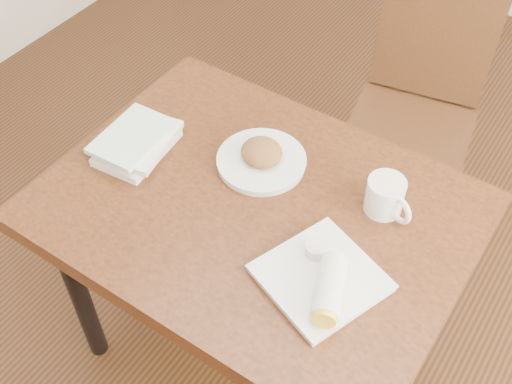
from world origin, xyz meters
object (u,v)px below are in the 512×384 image
Objects in this scene: plate_burrito at (323,281)px; book_stack at (137,143)px; table at (256,226)px; coffee_mug at (386,196)px; chair_far at (418,100)px; plate_scone at (262,158)px.

book_stack is at bearing 170.77° from plate_burrito.
table is 7.71× the size of coffee_mug.
chair_far reaches higher than table.
coffee_mug is at bearing 15.68° from book_stack.
chair_far is 3.75× the size of book_stack.
coffee_mug is (0.35, 0.04, 0.03)m from plate_scone.
plate_scone is (-0.07, 0.13, 0.11)m from table.
chair_far is 0.80m from plate_scone.
plate_burrito is (0.17, -1.00, 0.23)m from chair_far.
coffee_mug reaches higher than plate_burrito.
chair_far is at bearing 76.68° from plate_scone.
chair_far is 6.74× the size of coffee_mug.
coffee_mug is at bearing 6.53° from plate_scone.
coffee_mug reaches higher than table.
chair_far reaches higher than book_stack.
plate_burrito is at bearing -36.76° from plate_scone.
plate_scone is 0.76× the size of plate_burrito.
plate_burrito reaches higher than plate_scone.
plate_scone is at bearing 24.95° from book_stack.
coffee_mug is 0.43× the size of plate_burrito.
table is 4.29× the size of book_stack.
plate_scone is (-0.18, -0.74, 0.23)m from chair_far.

